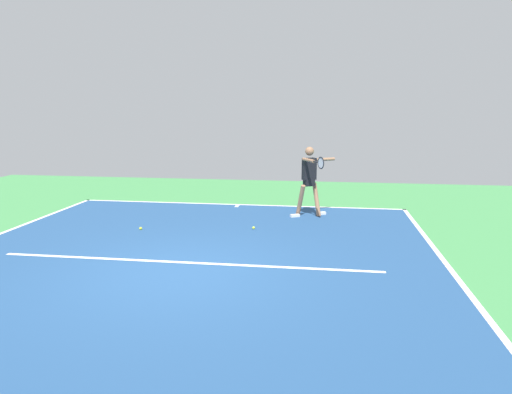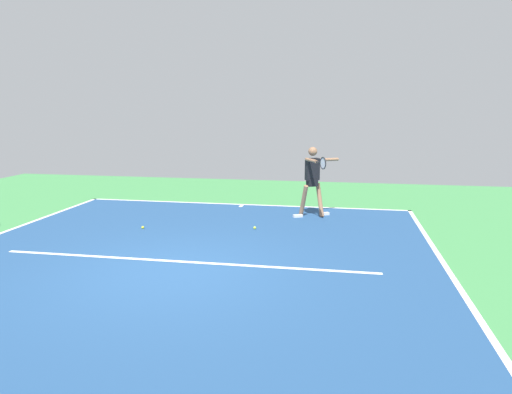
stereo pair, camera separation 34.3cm
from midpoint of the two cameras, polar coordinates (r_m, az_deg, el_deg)
name	(u,v)px [view 2 (the right image)]	position (r m, az deg, el deg)	size (l,w,h in m)	color
ground_plane	(172,272)	(8.21, -8.92, -8.93)	(21.06, 21.06, 0.00)	#428E4C
court_surface	(172,272)	(8.21, -8.92, -8.92)	(9.39, 11.68, 0.00)	navy
court_line_baseline_near	(243,204)	(13.61, -0.90, -0.91)	(9.39, 0.10, 0.01)	white
court_line_sideline_left	(461,290)	(8.04, 24.73, -10.22)	(0.10, 11.68, 0.01)	white
court_line_service	(183,262)	(8.69, -7.75, -7.76)	(7.04, 0.10, 0.01)	white
court_line_centre_mark	(241,206)	(13.41, -1.06, -1.08)	(0.10, 0.30, 0.01)	white
tennis_player	(313,177)	(12.03, 7.73, 2.44)	(1.11, 1.40, 1.80)	#9E7051
tennis_ball_near_service_line	(143,227)	(11.15, -12.69, -3.62)	(0.07, 0.07, 0.07)	yellow
tennis_ball_far_corner	(255,228)	(10.84, 0.75, -3.76)	(0.07, 0.07, 0.07)	#C6E53D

